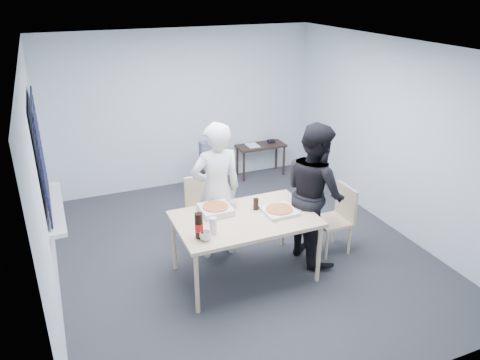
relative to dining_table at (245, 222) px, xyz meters
name	(u,v)px	position (x,y,z in m)	size (l,w,h in m)	color
room	(43,163)	(-2.03, 0.88, 0.72)	(5.00, 5.00, 5.00)	#2E2F33
dining_table	(245,222)	(0.00, 0.00, 0.00)	(1.60, 1.01, 0.78)	beige
chair_far	(202,205)	(-0.18, 1.02, -0.21)	(0.42, 0.42, 0.89)	beige
chair_right	(338,214)	(1.34, 0.07, -0.21)	(0.42, 0.42, 0.89)	beige
person_white	(216,191)	(-0.13, 0.58, 0.17)	(0.65, 0.42, 1.77)	silver
person_black	(314,193)	(0.96, 0.07, 0.17)	(0.86, 0.47, 1.77)	black
side_table	(261,149)	(1.50, 2.76, -0.22)	(0.87, 0.38, 0.58)	#321F17
stool	(210,173)	(0.36, 2.24, -0.31)	(0.37, 0.37, 0.52)	black
backpack	(210,155)	(0.36, 2.23, 0.01)	(0.31, 0.23, 0.43)	slate
pizza_box_a	(216,209)	(-0.27, 0.24, 0.10)	(0.35, 0.35, 0.09)	silver
pizza_box_b	(279,211)	(0.42, -0.04, 0.08)	(0.37, 0.37, 0.05)	silver
mug_a	(205,236)	(-0.58, -0.30, 0.11)	(0.12, 0.12, 0.10)	white
mug_b	(234,205)	(-0.03, 0.27, 0.11)	(0.10, 0.10, 0.09)	white
cola_glass	(256,204)	(0.20, 0.14, 0.13)	(0.06, 0.06, 0.14)	black
soda_bottle	(199,226)	(-0.62, -0.23, 0.20)	(0.09, 0.09, 0.28)	black
plastic_cups	(213,226)	(-0.46, -0.20, 0.15)	(0.08, 0.08, 0.19)	silver
rubber_band	(275,223)	(0.26, -0.25, 0.06)	(0.05, 0.05, 0.00)	red
papers	(253,145)	(1.35, 2.78, -0.14)	(0.20, 0.28, 0.00)	white
black_box	(271,141)	(1.72, 2.79, -0.11)	(0.13, 0.09, 0.06)	black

